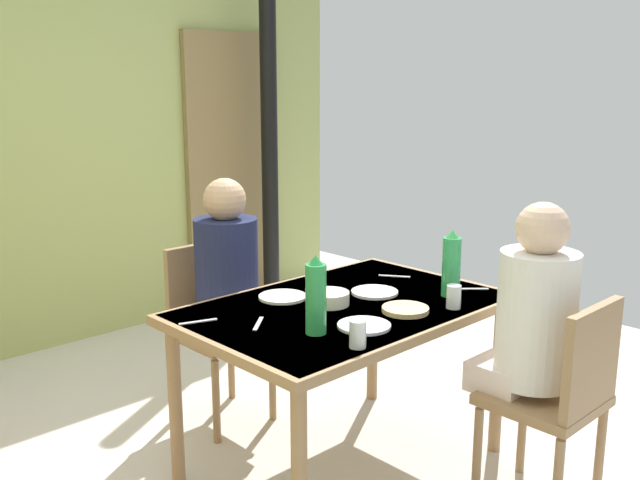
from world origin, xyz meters
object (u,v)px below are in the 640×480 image
at_px(chair_far_diner, 214,321).
at_px(person_near_diner, 533,314).
at_px(person_far_diner, 229,271).
at_px(serving_bowl_center, 329,298).
at_px(dining_table, 345,321).
at_px(chair_near_diner, 561,394).
at_px(water_bottle_green_near, 316,297).
at_px(water_bottle_green_far, 451,265).

xyz_separation_m(chair_far_diner, person_near_diner, (0.46, -1.46, 0.28)).
relative_size(person_far_diner, serving_bowl_center, 4.53).
bearing_deg(dining_table, chair_near_diner, -66.10).
height_order(chair_near_diner, serving_bowl_center, chair_near_diner).
bearing_deg(dining_table, water_bottle_green_near, -152.75).
bearing_deg(serving_bowl_center, water_bottle_green_near, -142.51).
distance_m(dining_table, serving_bowl_center, 0.12).
distance_m(chair_near_diner, serving_bowl_center, 0.98).
bearing_deg(person_far_diner, water_bottle_green_far, 120.14).
bearing_deg(chair_near_diner, water_bottle_green_far, 83.97).
distance_m(person_far_diner, serving_bowl_center, 0.62).
xyz_separation_m(person_near_diner, water_bottle_green_near, (-0.68, 0.50, 0.11)).
bearing_deg(water_bottle_green_far, dining_table, 150.59).
bearing_deg(dining_table, chair_far_diner, 97.59).
height_order(chair_far_diner, person_far_diner, person_far_diner).
distance_m(person_far_diner, water_bottle_green_far, 1.04).
bearing_deg(water_bottle_green_far, water_bottle_green_near, 174.93).
relative_size(water_bottle_green_near, serving_bowl_center, 1.75).
bearing_deg(dining_table, person_far_diner, 99.12).
relative_size(chair_far_diner, person_near_diner, 1.13).
height_order(person_far_diner, water_bottle_green_near, person_far_diner).
height_order(chair_near_diner, person_near_diner, person_near_diner).
bearing_deg(person_far_diner, person_near_diner, 109.16).
distance_m(chair_near_diner, person_far_diner, 1.56).
bearing_deg(serving_bowl_center, chair_near_diner, -64.26).
height_order(person_far_diner, serving_bowl_center, person_far_diner).
xyz_separation_m(chair_near_diner, serving_bowl_center, (-0.41, 0.84, 0.28)).
height_order(chair_near_diner, water_bottle_green_near, water_bottle_green_near).
bearing_deg(chair_far_diner, chair_near_diner, 106.07).
bearing_deg(chair_near_diner, person_near_diner, 90.00).
distance_m(chair_far_diner, person_near_diner, 1.56).
bearing_deg(chair_far_diner, dining_table, 97.59).
height_order(dining_table, serving_bowl_center, serving_bowl_center).
bearing_deg(serving_bowl_center, water_bottle_green_far, -30.64).
xyz_separation_m(chair_far_diner, person_far_diner, (-0.00, -0.14, 0.28)).
bearing_deg(person_near_diner, water_bottle_green_near, 143.92).
bearing_deg(person_far_diner, water_bottle_green_near, 75.22).
distance_m(person_near_diner, water_bottle_green_near, 0.85).
bearing_deg(person_far_diner, chair_near_diner, 107.49).
height_order(chair_far_diner, serving_bowl_center, chair_far_diner).
bearing_deg(chair_near_diner, chair_far_diner, 106.07).
height_order(dining_table, person_near_diner, person_near_diner).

